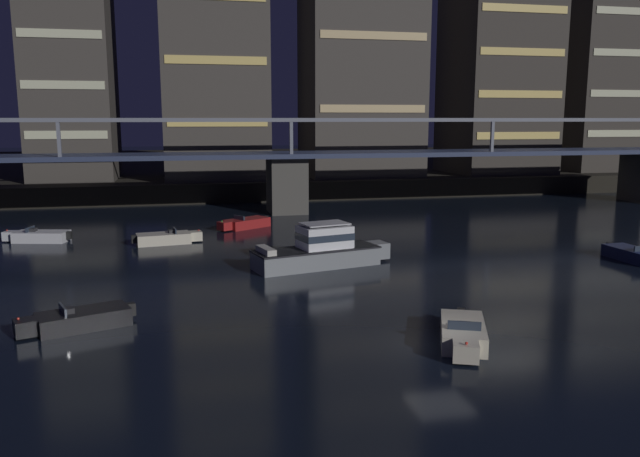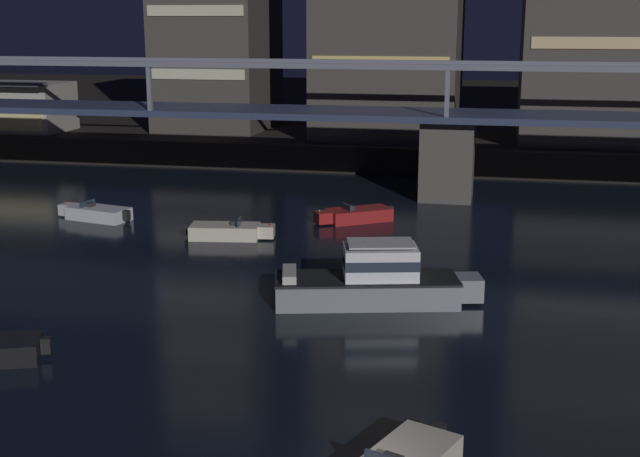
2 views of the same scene
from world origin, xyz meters
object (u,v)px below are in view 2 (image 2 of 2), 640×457
at_px(waterfront_pavilion, 2,106).
at_px(speedboat_near_right, 96,213).
at_px(speedboat_far_left, 356,215).
at_px(cabin_cruiser_near_left, 374,280).
at_px(river_bridge, 448,135).
at_px(speedboat_mid_right, 229,231).

xyz_separation_m(waterfront_pavilion, speedboat_near_right, (20.24, -23.10, -4.02)).
bearing_deg(speedboat_far_left, speedboat_near_right, -170.25).
relative_size(speedboat_near_right, speedboat_far_left, 1.09).
bearing_deg(cabin_cruiser_near_left, river_bridge, 85.85).
xyz_separation_m(waterfront_pavilion, cabin_cruiser_near_left, (39.65, -35.70, -3.39)).
relative_size(river_bridge, speedboat_near_right, 17.03).
relative_size(river_bridge, cabin_cruiser_near_left, 9.46).
relative_size(waterfront_pavilion, speedboat_far_left, 2.59).
distance_m(river_bridge, cabin_cruiser_near_left, 24.09).
bearing_deg(speedboat_near_right, river_bridge, 27.89).
xyz_separation_m(speedboat_near_right, speedboat_far_left, (16.07, 2.76, 0.00)).
height_order(speedboat_near_right, speedboat_mid_right, same).
height_order(river_bridge, waterfront_pavilion, river_bridge).
bearing_deg(waterfront_pavilion, speedboat_mid_right, -41.02).
distance_m(waterfront_pavilion, speedboat_mid_right, 39.76).
distance_m(cabin_cruiser_near_left, speedboat_mid_right, 13.83).
height_order(speedboat_near_right, speedboat_far_left, same).
distance_m(river_bridge, speedboat_near_right, 24.25).
bearing_deg(waterfront_pavilion, speedboat_far_left, -29.26).
bearing_deg(speedboat_far_left, cabin_cruiser_near_left, -77.74).
xyz_separation_m(river_bridge, speedboat_near_right, (-21.13, -11.19, -4.05)).
bearing_deg(river_bridge, speedboat_near_right, -152.11).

